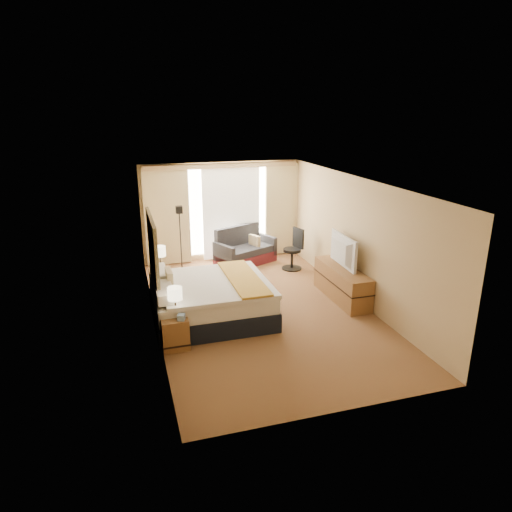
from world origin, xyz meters
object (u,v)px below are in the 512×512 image
object	(u,v)px
nightstand_right	(160,281)
floor_lamp	(180,226)
loveseat	(244,251)
television	(338,251)
bed	(210,299)
lamp_left	(175,294)
lamp_right	(160,252)
media_dresser	(342,283)
desk_chair	(294,251)
nightstand_left	(175,332)

from	to	relation	value
nightstand_right	floor_lamp	distance (m)	1.69
loveseat	television	distance (m)	3.15
bed	television	size ratio (longest dim) A/B	1.89
nightstand_right	lamp_left	world-z (taller)	lamp_left
loveseat	lamp_right	world-z (taller)	lamp_right
media_dresser	bed	bearing A→B (deg)	-177.39
nightstand_right	television	world-z (taller)	television
floor_lamp	lamp_right	world-z (taller)	floor_lamp
media_dresser	television	xyz separation A→B (m)	(-0.05, 0.16, 0.69)
lamp_right	television	xyz separation A→B (m)	(3.62, -1.27, 0.07)
loveseat	desk_chair	bearing A→B (deg)	-61.32
media_dresser	lamp_right	distance (m)	3.98
nightstand_left	nightstand_right	distance (m)	2.50
lamp_right	nightstand_left	bearing A→B (deg)	-90.69
television	floor_lamp	bearing A→B (deg)	51.76
loveseat	television	world-z (taller)	television
nightstand_left	desk_chair	xyz separation A→B (m)	(3.42, 3.16, 0.19)
lamp_right	television	bearing A→B (deg)	-19.31
bed	lamp_right	world-z (taller)	lamp_right
nightstand_right	desk_chair	xyz separation A→B (m)	(3.42, 0.66, 0.19)
lamp_right	lamp_left	bearing A→B (deg)	-89.67
bed	loveseat	world-z (taller)	bed
television	loveseat	bearing A→B (deg)	27.61
desk_chair	lamp_left	xyz separation A→B (m)	(-3.37, -3.14, 0.49)
floor_lamp	lamp_right	distance (m)	1.45
nightstand_left	bed	size ratio (longest dim) A/B	0.25
nightstand_right	bed	bearing A→B (deg)	-62.93
media_dresser	bed	world-z (taller)	bed
loveseat	lamp_right	size ratio (longest dim) A/B	3.25
nightstand_left	floor_lamp	distance (m)	3.93
lamp_left	television	distance (m)	3.80
desk_chair	television	xyz separation A→B (m)	(0.23, -1.96, 0.57)
media_dresser	television	distance (m)	0.71
bed	floor_lamp	world-z (taller)	floor_lamp
nightstand_left	media_dresser	size ratio (longest dim) A/B	0.31
nightstand_left	floor_lamp	bearing A→B (deg)	80.20
desk_chair	lamp_left	world-z (taller)	lamp_left
desk_chair	bed	bearing A→B (deg)	-154.62
floor_lamp	nightstand_left	bearing A→B (deg)	-99.80
lamp_left	nightstand_left	bearing A→B (deg)	-149.64
nightstand_left	television	world-z (taller)	television
lamp_right	television	size ratio (longest dim) A/B	0.46
media_dresser	nightstand_left	bearing A→B (deg)	-164.16
lamp_left	media_dresser	bearing A→B (deg)	15.65
bed	lamp_left	xyz separation A→B (m)	(-0.76, -0.89, 0.56)
lamp_left	television	size ratio (longest dim) A/B	0.45
loveseat	television	size ratio (longest dim) A/B	1.48
bed	media_dresser	bearing A→B (deg)	2.61
nightstand_right	floor_lamp	xyz separation A→B (m)	(0.65, 1.27, 0.90)
floor_lamp	television	size ratio (longest dim) A/B	1.43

